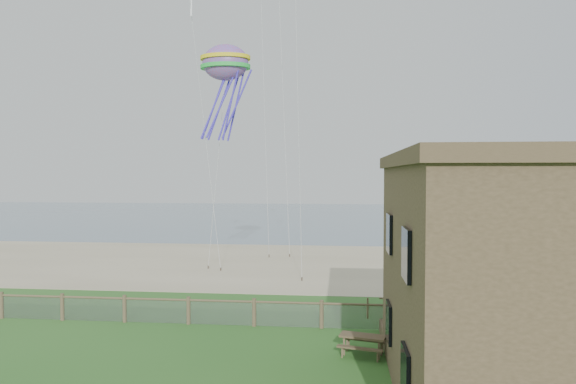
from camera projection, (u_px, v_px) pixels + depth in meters
The scene contains 7 objects.
ground at pixel (223, 380), 16.87m from camera, with size 160.00×160.00×0.00m, color #285F20.
sand_beach at pixel (290, 264), 38.74m from camera, with size 72.00×20.00×0.02m, color tan.
ocean at pixel (317, 216), 82.48m from camera, with size 160.00×68.00×0.02m, color slate.
chainlink_fence at pixel (254, 314), 22.81m from camera, with size 36.20×0.20×1.25m, color #4D3B2B, non-canonical shape.
motel_deck at pixel (571, 337), 20.49m from camera, with size 15.00×2.00×0.50m, color brown.
picnic_table at pixel (363, 346), 19.17m from camera, with size 1.68×1.27×0.71m, color brown, non-canonical shape.
octopus_kite at pixel (225, 90), 33.08m from camera, with size 3.27×2.31×6.73m, color #DA224F, non-canonical shape.
Camera 1 is at (3.83, -16.33, 6.78)m, focal length 32.00 mm.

